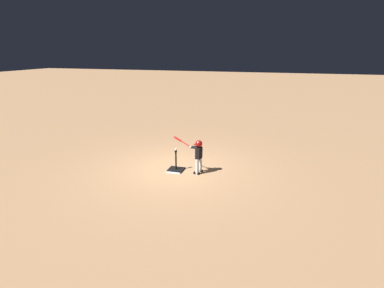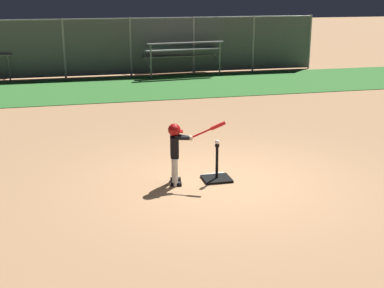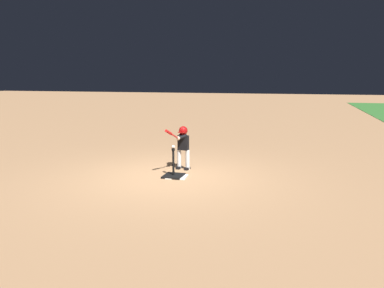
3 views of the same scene
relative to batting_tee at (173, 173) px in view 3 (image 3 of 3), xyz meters
name	(u,v)px [view 3 (image 3 of 3)]	position (x,y,z in m)	size (l,w,h in m)	color
ground_plane	(168,177)	(0.08, -0.11, -0.08)	(90.00, 90.00, 0.00)	#AD7F56
home_plate	(177,177)	(0.02, 0.09, -0.07)	(0.44, 0.44, 0.02)	white
batting_tee	(173,173)	(0.00, 0.00, 0.00)	(0.48, 0.43, 0.65)	black
batter_child	(183,142)	(-0.71, 0.00, 0.59)	(0.97, 0.35, 1.09)	silver
baseball	(173,147)	(0.00, 0.00, 0.61)	(0.07, 0.07, 0.07)	white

